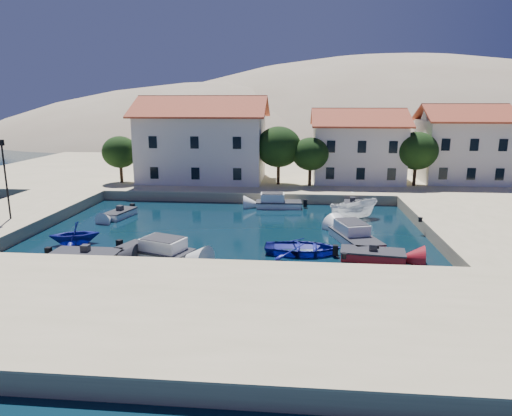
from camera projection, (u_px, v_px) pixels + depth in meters
The scene contains 22 objects.
ground at pixel (208, 275), 27.12m from camera, with size 400.00×400.00×0.00m, color black.
quay_south at pixel (183, 312), 21.19m from camera, with size 52.00×12.00×1.00m, color tan.
quay_east at pixel (498, 230), 34.87m from camera, with size 11.00×20.00×1.00m, color tan.
quay_west at pixel (9, 218), 38.42m from camera, with size 8.00×20.00×1.00m, color tan.
quay_north at pixel (275, 172), 63.69m from camera, with size 80.00×36.00×1.00m, color tan.
hills at pixel (344, 206), 150.46m from camera, with size 254.00×176.00×99.00m.
building_left at pixel (203, 138), 53.48m from camera, with size 14.70×9.45×9.70m.
building_mid at pixel (357, 144), 52.99m from camera, with size 10.50×8.40×8.30m.
building_right at pixel (461, 142), 52.82m from camera, with size 9.45×8.40×8.80m.
trees at pixel (292, 150), 50.31m from camera, with size 37.30×5.30×6.45m.
lamppost at pixel (5, 172), 35.38m from camera, with size 0.35×0.25×6.22m.
bollards at pixel (261, 239), 30.36m from camera, with size 29.36×9.56×0.30m.
motorboat_grey_sw at pixel (86, 256), 29.52m from camera, with size 4.36×1.96×1.25m.
cabin_cruiser_south at pixel (155, 250), 30.08m from camera, with size 5.53×3.79×1.60m.
rowboat_south at pixel (302, 253), 30.97m from camera, with size 3.65×5.11×1.06m, color #1B2195.
motorboat_red_se at pixel (373, 255), 29.70m from camera, with size 4.30×2.36×1.25m.
cabin_cruiser_east at pixel (355, 237), 33.10m from camera, with size 3.65×5.71×1.60m.
boat_east at pixel (353, 219), 40.08m from camera, with size 1.80×4.78×1.84m, color white.
motorboat_white_ne at pixel (352, 205), 44.32m from camera, with size 2.01×3.60×1.25m.
rowboat_west at pixel (75, 244), 33.07m from camera, with size 2.93×3.39×1.79m, color #1B2195.
motorboat_white_west at pixel (120, 214), 40.69m from camera, with size 2.18×3.63×1.25m.
cabin_cruiser_north at pixel (279, 203), 44.34m from camera, with size 4.50×2.10×1.60m.
Camera 1 is at (5.18, -25.15, 10.01)m, focal length 32.00 mm.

